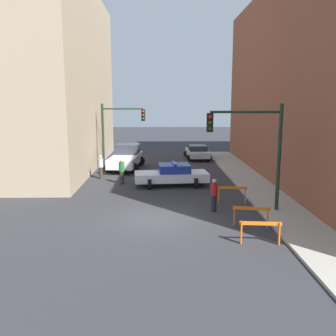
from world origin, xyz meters
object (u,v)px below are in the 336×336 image
(pedestrian_corner, at_px, (101,167))
(parked_car_near, at_px, (197,152))
(traffic_light_near, at_px, (256,141))
(police_car, at_px, (172,175))
(traffic_light_far, at_px, (117,127))
(barrier_back, at_px, (232,192))
(white_truck, at_px, (126,157))
(pedestrian_sidewalk, at_px, (214,195))
(barrier_front, at_px, (260,229))
(barrier_mid, at_px, (251,213))
(pedestrian_crossing, at_px, (122,171))

(pedestrian_corner, bearing_deg, parked_car_near, 4.81)
(traffic_light_near, height_order, police_car, traffic_light_near)
(traffic_light_far, relative_size, pedestrian_corner, 3.13)
(parked_car_near, distance_m, barrier_back, 15.23)
(parked_car_near, distance_m, pedestrian_corner, 11.66)
(police_car, relative_size, parked_car_near, 1.10)
(traffic_light_far, distance_m, police_car, 7.72)
(traffic_light_near, relative_size, traffic_light_far, 1.00)
(white_truck, bearing_deg, pedestrian_sidewalk, -60.11)
(pedestrian_corner, bearing_deg, traffic_light_far, 33.98)
(traffic_light_near, relative_size, parked_car_near, 1.19)
(parked_car_near, bearing_deg, traffic_light_near, -89.09)
(traffic_light_far, bearing_deg, traffic_light_near, -55.68)
(barrier_back, bearing_deg, pedestrian_corner, 141.38)
(pedestrian_sidewalk, bearing_deg, police_car, -65.00)
(traffic_light_near, distance_m, barrier_front, 5.18)
(police_car, xyz_separation_m, barrier_front, (3.09, -10.07, -0.11))
(traffic_light_near, bearing_deg, barrier_mid, -106.21)
(parked_car_near, bearing_deg, barrier_back, -91.44)
(police_car, height_order, white_truck, white_truck)
(pedestrian_crossing, relative_size, barrier_front, 1.04)
(pedestrian_sidewalk, relative_size, barrier_back, 1.04)
(traffic_light_near, bearing_deg, parked_car_near, 93.83)
(white_truck, bearing_deg, police_car, -55.01)
(barrier_mid, xyz_separation_m, barrier_back, (-0.10, 3.89, 0.00))
(police_car, xyz_separation_m, pedestrian_corner, (-4.95, 2.27, 0.14))
(traffic_light_near, relative_size, pedestrian_corner, 3.13)
(white_truck, distance_m, pedestrian_crossing, 5.64)
(pedestrian_corner, relative_size, pedestrian_sidewalk, 1.00)
(police_car, height_order, barrier_back, police_car)
(white_truck, xyz_separation_m, pedestrian_corner, (-1.43, -3.94, -0.04))
(pedestrian_crossing, relative_size, pedestrian_sidewalk, 1.00)
(pedestrian_sidewalk, xyz_separation_m, barrier_front, (1.18, -4.33, -0.24))
(police_car, bearing_deg, pedestrian_corner, 60.53)
(police_car, xyz_separation_m, pedestrian_crossing, (-3.30, 0.57, 0.14))
(traffic_light_far, bearing_deg, pedestrian_sidewalk, -62.37)
(traffic_light_far, bearing_deg, barrier_front, -65.53)
(traffic_light_near, relative_size, barrier_front, 3.25)
(barrier_front, relative_size, barrier_mid, 1.01)
(traffic_light_far, distance_m, parked_car_near, 9.03)
(barrier_mid, bearing_deg, barrier_front, -93.42)
(parked_car_near, bearing_deg, barrier_mid, -91.45)
(pedestrian_corner, bearing_deg, barrier_front, -100.99)
(traffic_light_far, xyz_separation_m, barrier_back, (7.29, -10.08, -2.78))
(police_car, bearing_deg, barrier_mid, -163.13)
(pedestrian_crossing, distance_m, pedestrian_sidewalk, 8.18)
(parked_car_near, height_order, barrier_back, parked_car_near)
(traffic_light_near, distance_m, white_truck, 14.38)
(traffic_light_near, distance_m, parked_car_near, 17.19)
(pedestrian_corner, relative_size, barrier_back, 1.04)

